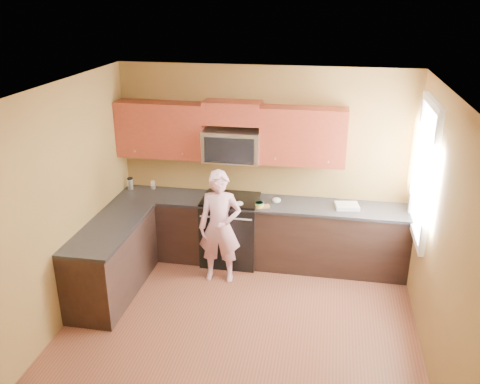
% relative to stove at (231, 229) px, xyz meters
% --- Properties ---
extents(floor, '(4.00, 4.00, 0.00)m').
position_rel_stove_xyz_m(floor, '(0.40, -1.68, -0.47)').
color(floor, brown).
rests_on(floor, ground).
extents(ceiling, '(4.00, 4.00, 0.00)m').
position_rel_stove_xyz_m(ceiling, '(0.40, -1.68, 2.23)').
color(ceiling, white).
rests_on(ceiling, ground).
extents(wall_back, '(4.00, 0.00, 4.00)m').
position_rel_stove_xyz_m(wall_back, '(0.40, 0.32, 0.88)').
color(wall_back, brown).
rests_on(wall_back, ground).
extents(wall_front, '(4.00, 0.00, 4.00)m').
position_rel_stove_xyz_m(wall_front, '(0.40, -3.67, 0.88)').
color(wall_front, brown).
rests_on(wall_front, ground).
extents(wall_left, '(0.00, 4.00, 4.00)m').
position_rel_stove_xyz_m(wall_left, '(-1.60, -1.68, 0.88)').
color(wall_left, brown).
rests_on(wall_left, ground).
extents(wall_right, '(0.00, 4.00, 4.00)m').
position_rel_stove_xyz_m(wall_right, '(2.40, -1.68, 0.88)').
color(wall_right, brown).
rests_on(wall_right, ground).
extents(cabinet_back_run, '(4.00, 0.60, 0.88)m').
position_rel_stove_xyz_m(cabinet_back_run, '(0.40, 0.02, -0.03)').
color(cabinet_back_run, black).
rests_on(cabinet_back_run, floor).
extents(cabinet_left_run, '(0.60, 1.60, 0.88)m').
position_rel_stove_xyz_m(cabinet_left_run, '(-1.30, -1.08, -0.03)').
color(cabinet_left_run, black).
rests_on(cabinet_left_run, floor).
extents(countertop_back, '(4.00, 0.62, 0.04)m').
position_rel_stove_xyz_m(countertop_back, '(0.40, 0.01, 0.43)').
color(countertop_back, black).
rests_on(countertop_back, cabinet_back_run).
extents(countertop_left, '(0.62, 1.60, 0.04)m').
position_rel_stove_xyz_m(countertop_left, '(-1.29, -1.08, 0.43)').
color(countertop_left, black).
rests_on(countertop_left, cabinet_left_run).
extents(stove, '(0.76, 0.65, 0.95)m').
position_rel_stove_xyz_m(stove, '(0.00, 0.00, 0.00)').
color(stove, black).
rests_on(stove, floor).
extents(microwave, '(0.76, 0.40, 0.42)m').
position_rel_stove_xyz_m(microwave, '(0.00, 0.12, 0.97)').
color(microwave, silver).
rests_on(microwave, wall_back).
extents(upper_cab_left, '(1.22, 0.33, 0.75)m').
position_rel_stove_xyz_m(upper_cab_left, '(-0.99, 0.16, 0.97)').
color(upper_cab_left, maroon).
rests_on(upper_cab_left, wall_back).
extents(upper_cab_right, '(1.12, 0.33, 0.75)m').
position_rel_stove_xyz_m(upper_cab_right, '(0.94, 0.16, 0.97)').
color(upper_cab_right, maroon).
rests_on(upper_cab_right, wall_back).
extents(upper_cab_over_mw, '(0.76, 0.33, 0.30)m').
position_rel_stove_xyz_m(upper_cab_over_mw, '(0.00, 0.16, 1.62)').
color(upper_cab_over_mw, maroon).
rests_on(upper_cab_over_mw, wall_back).
extents(window, '(0.06, 1.06, 1.66)m').
position_rel_stove_xyz_m(window, '(2.38, -0.48, 1.17)').
color(window, white).
rests_on(window, wall_right).
extents(woman, '(0.58, 0.40, 1.51)m').
position_rel_stove_xyz_m(woman, '(-0.04, -0.53, 0.28)').
color(woman, pink).
rests_on(woman, floor).
extents(frying_pan, '(0.31, 0.50, 0.06)m').
position_rel_stove_xyz_m(frying_pan, '(-0.12, -0.14, 0.47)').
color(frying_pan, black).
rests_on(frying_pan, stove).
extents(butter_tub, '(0.15, 0.15, 0.09)m').
position_rel_stove_xyz_m(butter_tub, '(0.42, -0.17, 0.45)').
color(butter_tub, '#F2B23F').
rests_on(butter_tub, countertop_back).
extents(toast_slice, '(0.14, 0.14, 0.01)m').
position_rel_stove_xyz_m(toast_slice, '(0.50, -0.14, 0.45)').
color(toast_slice, '#B27F47').
rests_on(toast_slice, countertop_back).
extents(napkin_a, '(0.12, 0.13, 0.06)m').
position_rel_stove_xyz_m(napkin_a, '(0.15, -0.18, 0.48)').
color(napkin_a, silver).
rests_on(napkin_a, countertop_back).
extents(napkin_b, '(0.15, 0.16, 0.07)m').
position_rel_stove_xyz_m(napkin_b, '(0.63, 0.03, 0.48)').
color(napkin_b, silver).
rests_on(napkin_b, countertop_back).
extents(dish_towel, '(0.33, 0.28, 0.05)m').
position_rel_stove_xyz_m(dish_towel, '(1.56, 0.01, 0.47)').
color(dish_towel, white).
rests_on(dish_towel, countertop_back).
extents(travel_mug, '(0.09, 0.09, 0.17)m').
position_rel_stove_xyz_m(travel_mug, '(-1.50, 0.14, 0.45)').
color(travel_mug, silver).
rests_on(travel_mug, countertop_back).
extents(glass_a, '(0.09, 0.09, 0.12)m').
position_rel_stove_xyz_m(glass_a, '(-1.19, 0.22, 0.51)').
color(glass_a, silver).
rests_on(glass_a, countertop_back).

